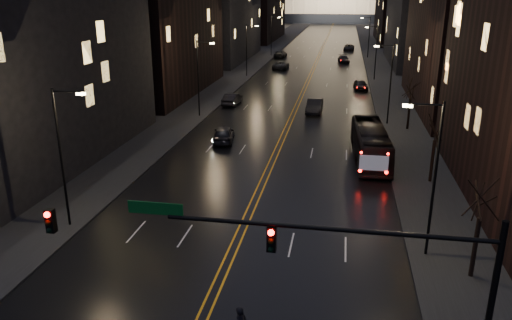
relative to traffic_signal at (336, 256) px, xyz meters
The scene contains 28 objects.
road 130.24m from the traffic_signal, 92.60° to the left, with size 20.00×320.00×0.02m, color black.
sidewalk_left 131.62m from the traffic_signal, 98.71° to the left, with size 8.00×320.00×0.16m, color black.
sidewalk_right 130.35m from the traffic_signal, 86.44° to the left, with size 8.00×320.00×0.16m, color black.
center_line 130.24m from the traffic_signal, 92.60° to the left, with size 0.62×320.00×0.01m, color orange.
building_left_near 35.26m from the traffic_signal, 140.72° to the left, with size 12.00×28.00×22.00m, color black.
building_left_far 95.98m from the traffic_signal, 106.30° to the left, with size 12.00×34.00×20.00m, color black.
building_right_dist 140.94m from the traffic_signal, 83.85° to the left, with size 12.00×40.00×22.00m, color black.
traffic_signal is the anchor object (origin of this frame).
streetlamp_right_near 11.14m from the traffic_signal, 63.88° to the left, with size 2.13×0.25×9.00m.
streetlamp_left_near 19.48m from the traffic_signal, 149.10° to the left, with size 2.13×0.25×9.00m.
streetlamp_right_mid 40.30m from the traffic_signal, 83.01° to the left, with size 2.13×0.25×9.00m.
streetlamp_left_mid 43.36m from the traffic_signal, 112.68° to the left, with size 2.13×0.25×9.00m.
streetlamp_right_far 70.18m from the traffic_signal, 85.99° to the left, with size 2.13×0.25×9.00m.
streetlamp_left_far 71.97m from the traffic_signal, 103.43° to the left, with size 2.13×0.25×9.00m.
streetlamp_right_dist 100.12m from the traffic_signal, 87.19° to the left, with size 2.13×0.25×9.00m.
streetlamp_left_dist 101.39m from the traffic_signal, 99.49° to the left, with size 2.13×0.25×9.00m.
tree_right_near 10.71m from the traffic_signal, 48.45° to the left, with size 2.40×2.40×6.65m.
tree_right_mid 23.13m from the traffic_signal, 72.13° to the left, with size 2.40×2.40×6.65m.
tree_right_far 38.67m from the traffic_signal, 79.43° to the left, with size 2.40×2.40×6.65m.
bus 27.16m from the traffic_signal, 84.47° to the left, with size 2.63×11.23×3.13m, color black.
oncoming_car_a 32.65m from the traffic_signal, 110.95° to the left, with size 1.94×4.81×1.64m, color black.
oncoming_car_b 49.44m from the traffic_signal, 107.01° to the left, with size 1.67×4.79×1.58m, color black.
oncoming_car_c 80.88m from the traffic_signal, 98.61° to the left, with size 2.65×5.74×1.59m, color black.
oncoming_car_d 98.49m from the traffic_signal, 98.42° to the left, with size 2.28×5.60×1.62m, color black.
receding_car_a 44.72m from the traffic_signal, 94.39° to the left, with size 1.80×5.16×1.70m, color black.
receding_car_b 60.96m from the traffic_signal, 87.56° to the left, with size 1.86×4.61×1.57m, color black.
receding_car_c 91.13m from the traffic_signal, 90.12° to the left, with size 2.12×5.21×1.51m, color black.
receding_car_d 114.69m from the traffic_signal, 89.53° to the left, with size 2.52×5.46×1.52m, color black.
Camera 1 is at (5.80, -16.52, 14.38)m, focal length 35.00 mm.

